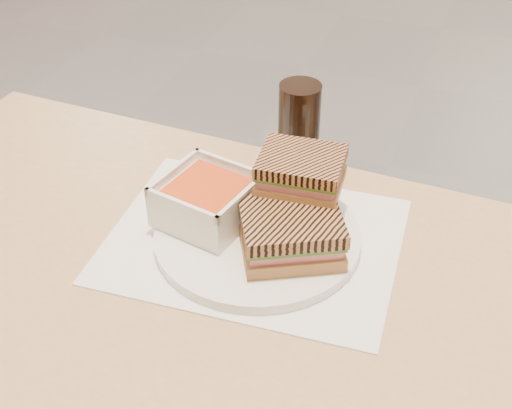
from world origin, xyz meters
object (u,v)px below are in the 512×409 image
(plate, at_px, (257,236))
(panini_lower, at_px, (291,233))
(soup_bowl, at_px, (207,201))
(cola_glass, at_px, (299,126))
(main_table, at_px, (233,371))

(plate, relative_size, panini_lower, 1.74)
(soup_bowl, relative_size, panini_lower, 0.86)
(plate, distance_m, panini_lower, 0.07)
(plate, xyz_separation_m, cola_glass, (-0.01, 0.20, 0.06))
(plate, bearing_deg, main_table, -83.99)
(plate, xyz_separation_m, soup_bowl, (-0.07, 0.01, 0.04))
(plate, distance_m, soup_bowl, 0.08)
(soup_bowl, distance_m, panini_lower, 0.13)
(plate, bearing_deg, panini_lower, -19.48)
(plate, relative_size, cola_glass, 2.05)
(plate, height_order, panini_lower, panini_lower)
(soup_bowl, bearing_deg, cola_glass, 70.81)
(panini_lower, bearing_deg, cola_glass, 105.07)
(panini_lower, bearing_deg, main_table, -109.25)
(plate, xyz_separation_m, panini_lower, (0.05, -0.02, 0.04))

